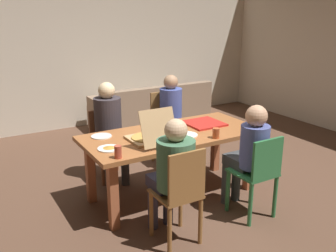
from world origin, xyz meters
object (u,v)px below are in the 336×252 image
(chair_0, at_px, (167,124))
(person_0, at_px, (173,114))
(person_3, at_px, (173,168))
(chair_2, at_px, (107,142))
(drinking_glass_3, at_px, (216,133))
(pizza_box_0, at_px, (204,123))
(plate_0, at_px, (187,135))
(plate_1, at_px, (109,148))
(drinking_glass_2, at_px, (156,125))
(plate_2, at_px, (101,136))
(person_2, at_px, (110,124))
(chair_3, at_px, (180,193))
(dining_table, at_px, (172,141))
(chair_1, at_px, (258,174))
(person_1, at_px, (249,150))
(drinking_glass_0, at_px, (118,152))
(couch, at_px, (152,111))
(drinking_glass_1, at_px, (163,127))
(pizza_box_1, at_px, (149,137))

(chair_0, relative_size, person_0, 0.79)
(person_3, bearing_deg, chair_2, 90.00)
(person_3, distance_m, drinking_glass_3, 0.84)
(chair_2, relative_size, pizza_box_0, 2.08)
(person_3, bearing_deg, plate_0, 47.84)
(person_0, relative_size, person_3, 1.06)
(plate_1, distance_m, drinking_glass_2, 0.78)
(chair_0, height_order, person_0, person_0)
(pizza_box_0, xyz_separation_m, plate_2, (-1.23, 0.18, -0.01))
(person_2, distance_m, chair_3, 1.65)
(dining_table, height_order, chair_1, chair_1)
(person_3, xyz_separation_m, plate_2, (-0.29, 1.02, 0.06))
(person_3, bearing_deg, plate_2, 105.79)
(chair_0, bearing_deg, person_1, -90.00)
(chair_3, xyz_separation_m, plate_2, (-0.29, 1.15, 0.25))
(chair_0, distance_m, person_1, 1.67)
(chair_0, distance_m, drinking_glass_2, 0.97)
(person_3, bearing_deg, drinking_glass_0, 136.41)
(pizza_box_0, xyz_separation_m, plate_0, (-0.41, -0.25, -0.01))
(chair_1, bearing_deg, person_1, 90.00)
(chair_2, relative_size, chair_3, 0.92)
(chair_0, relative_size, plate_1, 4.35)
(person_1, distance_m, chair_3, 0.96)
(person_1, height_order, person_2, person_2)
(chair_0, relative_size, couch, 0.46)
(person_3, distance_m, drinking_glass_2, 1.02)
(person_2, bearing_deg, drinking_glass_1, -59.92)
(dining_table, xyz_separation_m, chair_0, (0.49, 0.94, -0.11))
(chair_2, xyz_separation_m, plate_2, (-0.29, -0.60, 0.30))
(chair_2, bearing_deg, dining_table, -63.15)
(person_2, xyz_separation_m, plate_2, (-0.29, -0.48, 0.03))
(person_2, distance_m, drinking_glass_2, 0.66)
(chair_0, bearing_deg, person_2, -169.05)
(chair_1, height_order, drinking_glass_1, chair_1)
(chair_3, distance_m, drinking_glass_2, 1.18)
(plate_0, xyz_separation_m, drinking_glass_1, (-0.15, 0.25, 0.05))
(drinking_glass_1, relative_size, drinking_glass_2, 1.01)
(drinking_glass_1, height_order, drinking_glass_2, drinking_glass_1)
(person_1, height_order, chair_2, person_1)
(person_0, bearing_deg, pizza_box_1, -133.08)
(chair_3, relative_size, pizza_box_0, 2.26)
(plate_2, bearing_deg, drinking_glass_3, -32.45)
(person_2, distance_m, plate_1, 0.95)
(pizza_box_0, bearing_deg, person_0, 91.25)
(person_2, height_order, couch, person_2)
(pizza_box_1, xyz_separation_m, plate_1, (-0.45, -0.00, -0.04))
(chair_2, relative_size, person_3, 0.73)
(dining_table, xyz_separation_m, chair_3, (-0.44, -0.87, -0.14))
(drinking_glass_0, relative_size, couch, 0.06)
(drinking_glass_1, bearing_deg, chair_3, -111.35)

